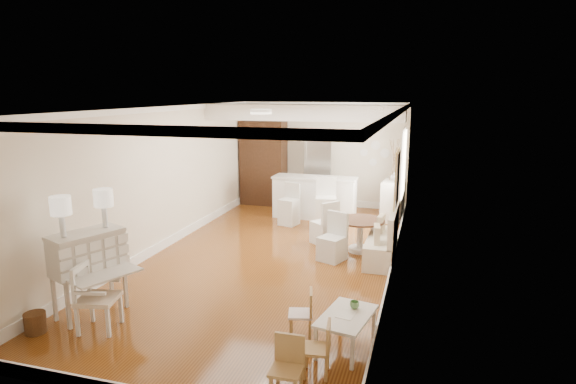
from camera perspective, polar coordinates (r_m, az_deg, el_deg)
The scene contains 20 objects.
room at distance 9.01m, azimuth -1.18°, elevation 4.82°, with size 9.00×9.04×2.82m.
secretary_bureau at distance 7.32m, azimuth -22.50°, elevation -8.91°, with size 0.94×0.96×1.21m, color silver.
gustavian_armchair at distance 6.89m, azimuth -21.58°, elevation -11.54°, with size 0.52×0.52×0.90m, color silver.
wicker_basket at distance 7.27m, azimuth -27.76°, elevation -13.55°, with size 0.27×0.27×0.27m, color brown.
kids_table at distance 6.13m, azimuth 6.90°, elevation -16.11°, with size 0.54×0.89×0.45m, color silver.
kids_chair_a at distance 5.57m, azimuth 3.37°, elevation -18.00°, with size 0.30×0.30×0.63m, color tan.
kids_chair_b at distance 6.32m, azimuth 1.50°, elevation -14.15°, with size 0.31×0.31×0.63m, color tan.
kids_chair_c at distance 5.18m, azimuth -0.21°, elevation -20.26°, with size 0.32×0.32×0.66m, color tan.
banquette at distance 9.11m, azimuth 11.03°, elevation -4.92°, with size 0.52×1.60×0.98m, color silver.
dining_table at distance 9.53m, azimuth 8.52°, elevation -5.12°, with size 0.95×0.95×0.65m, color #4B2918.
slip_chair_near at distance 8.95m, azimuth 5.25°, elevation -5.34°, with size 0.42×0.44×0.89m, color silver.
slip_chair_far at distance 9.91m, azimuth 4.34°, elevation -3.57°, with size 0.43×0.45×0.91m, color silver.
breakfast_counter at distance 11.89m, azimuth 3.16°, elevation -0.64°, with size 2.05×0.65×1.03m, color white.
bar_stool_left at distance 11.25m, azimuth 0.11°, elevation -1.47°, with size 0.39×0.39×0.98m, color silver.
bar_stool_right at distance 10.97m, azimuth 4.53°, elevation -1.37°, with size 0.47×0.47×1.16m, color white.
pantry_cabinet at distance 13.26m, azimuth -2.91°, elevation 3.46°, with size 1.20×0.60×2.30m, color #381E11.
fridge at distance 12.78m, azimuth 5.14°, elevation 1.97°, with size 0.75×0.65×1.80m, color silver.
sideboard at distance 12.03m, azimuth 12.32°, elevation -0.89°, with size 0.45×1.02×0.97m, color silver.
pencil_cup at distance 6.18m, azimuth 7.88°, elevation -13.11°, with size 0.12×0.12×0.09m, color #659E5C.
branch_vase at distance 11.95m, azimuth 12.46°, elevation 1.87°, with size 0.18×0.18×0.19m, color white.
Camera 1 is at (2.73, -8.20, 3.09)m, focal length 30.00 mm.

